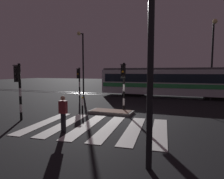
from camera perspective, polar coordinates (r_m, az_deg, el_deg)
name	(u,v)px	position (r m, az deg, el deg)	size (l,w,h in m)	color
ground_plane	(116,116)	(12.63, 1.06, -7.69)	(120.00, 120.00, 0.00)	black
rail_near	(146,97)	(22.12, 9.84, -2.15)	(80.00, 0.12, 0.03)	#59595E
rail_far	(148,95)	(23.52, 10.51, -1.73)	(80.00, 0.12, 0.03)	#59595E
crosswalk_zebra	(98,127)	(10.18, -4.25, -10.83)	(7.33, 5.39, 0.02)	silver
traffic_island	(111,112)	(13.37, -0.24, -6.58)	(2.94, 1.32, 0.18)	slate
traffic_light_median_centre	(124,80)	(13.34, 3.40, 2.82)	(0.36, 0.42, 3.44)	black
traffic_light_corner_far_left	(79,79)	(19.00, -9.69, 3.05)	(0.36, 0.42, 3.23)	black
traffic_light_corner_near_left	(19,83)	(12.32, -25.76, 1.70)	(0.36, 0.42, 3.30)	black
street_lamp_near_kerb	(150,18)	(5.46, 10.96, 19.97)	(0.44, 1.21, 6.57)	black
street_lamp_trackside_right	(213,51)	(21.19, 27.47, 9.98)	(0.44, 1.21, 7.63)	black
street_lamp_trackside_left	(82,56)	(23.46, -8.79, 9.66)	(0.44, 1.21, 7.39)	black
tram	(172,82)	(22.33, 17.19, 2.22)	(15.89, 2.58, 4.15)	silver
pedestrian_waiting_at_kerb	(63,114)	(9.43, -14.14, -6.85)	(0.36, 0.24, 1.71)	black
bollard_island_edge	(82,105)	(13.67, -8.70, -4.38)	(0.12, 0.12, 1.11)	black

